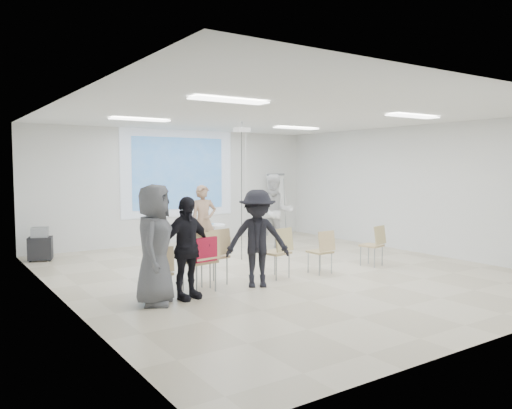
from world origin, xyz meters
TOP-DOWN VIEW (x-y plane):
  - floor at (0.00, 0.00)m, footprint 8.00×9.00m
  - ceiling at (0.00, 0.00)m, footprint 8.00×9.00m
  - wall_back at (0.00, 4.55)m, footprint 8.00×0.10m
  - wall_left at (-4.05, 0.00)m, footprint 0.10×9.00m
  - wall_right at (4.05, 0.00)m, footprint 0.10×9.00m
  - projection_halo at (0.00, 4.49)m, footprint 3.20×0.01m
  - projection_image at (0.00, 4.47)m, footprint 2.60×0.01m
  - pedestal_table at (-0.08, 2.49)m, footprint 0.75×0.75m
  - player_left at (-0.52, 2.11)m, footprint 0.73×0.55m
  - player_right at (1.47, 2.13)m, footprint 1.22×1.13m
  - controller_left at (-0.34, 2.36)m, footprint 0.05×0.11m
  - controller_right at (1.29, 2.38)m, footprint 0.09×0.13m
  - chair_far_left at (-2.78, -0.73)m, footprint 0.48×0.50m
  - chair_left_mid at (-2.00, -0.62)m, footprint 0.53×0.56m
  - chair_left_inner at (-1.60, -0.32)m, footprint 0.53×0.56m
  - chair_center at (-0.38, -0.51)m, footprint 0.52×0.55m
  - chair_right_inner at (0.53, -0.67)m, footprint 0.40×0.43m
  - chair_right_far at (1.91, -0.70)m, footprint 0.48×0.50m
  - red_jacket at (-2.01, -0.76)m, footprint 0.41×0.15m
  - laptop at (-1.61, -0.22)m, footprint 0.40×0.32m
  - audience_left at (-2.39, -0.84)m, footprint 1.16×0.84m
  - audience_mid at (-1.05, -0.80)m, footprint 1.37×1.16m
  - audience_outer at (-2.91, -0.86)m, footprint 1.08×1.16m
  - flipchart_easel at (2.97, 4.14)m, footprint 0.79×0.60m
  - av_cart at (-3.63, 3.76)m, footprint 0.58×0.51m
  - ceiling_projector at (0.10, 1.49)m, footprint 0.30×0.25m
  - fluor_panel_nw at (-2.00, 2.00)m, footprint 1.20×0.30m
  - fluor_panel_ne at (2.00, 2.00)m, footprint 1.20×0.30m
  - fluor_panel_sw at (-2.00, -1.50)m, footprint 1.20×0.30m
  - fluor_panel_se at (2.00, -1.50)m, footprint 1.20×0.30m

SIDE VIEW (x-z plane):
  - floor at x=0.00m, z-range -0.10..0.00m
  - av_cart at x=-3.63m, z-range -0.03..0.70m
  - pedestal_table at x=-0.08m, z-range 0.04..0.74m
  - chair_right_inner at x=0.53m, z-range 0.08..0.91m
  - chair_right_far at x=1.91m, z-range 0.08..0.91m
  - chair_far_left at x=-2.78m, z-range 0.08..0.92m
  - laptop at x=-1.61m, z-range 0.51..0.54m
  - chair_center at x=-0.38m, z-range 0.08..1.01m
  - chair_left_inner at x=-1.60m, z-range 0.09..1.07m
  - chair_left_mid at x=-2.00m, z-range 0.09..1.08m
  - red_jacket at x=-2.01m, z-range 0.53..0.91m
  - audience_left at x=-2.39m, z-range 0.00..1.81m
  - player_left at x=-0.52m, z-range 0.00..1.84m
  - audience_mid at x=-1.05m, z-range 0.00..1.86m
  - audience_outer at x=-2.91m, z-range 0.00..1.99m
  - player_right at x=1.47m, z-range 0.00..2.04m
  - controller_left at x=-0.34m, z-range 1.19..1.23m
  - flipchart_easel at x=2.97m, z-range 0.43..2.25m
  - controller_right at x=1.29m, z-range 1.35..1.40m
  - wall_back at x=0.00m, z-range 0.00..3.00m
  - wall_left at x=-4.05m, z-range 0.00..3.00m
  - wall_right at x=4.05m, z-range 0.00..3.00m
  - projection_halo at x=0.00m, z-range 0.70..3.00m
  - projection_image at x=0.00m, z-range 0.90..2.80m
  - ceiling_projector at x=0.10m, z-range 1.19..4.19m
  - fluor_panel_nw at x=-2.00m, z-range 2.96..2.98m
  - fluor_panel_ne at x=2.00m, z-range 2.96..2.98m
  - fluor_panel_sw at x=-2.00m, z-range 2.96..2.98m
  - fluor_panel_se at x=2.00m, z-range 2.96..2.98m
  - ceiling at x=0.00m, z-range 3.00..3.10m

